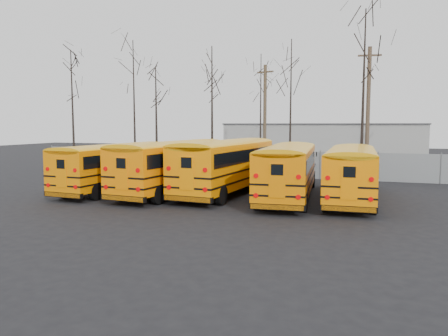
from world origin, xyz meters
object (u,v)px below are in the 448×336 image
at_px(bus_d, 288,167).
at_px(utility_pole_left, 265,117).
at_px(utility_pole_right, 368,110).
at_px(bus_e, 351,169).
at_px(bus_c, 228,162).
at_px(bus_b, 174,162).
at_px(bus_a, 116,163).

bearing_deg(bus_d, utility_pole_left, 103.85).
bearing_deg(utility_pole_left, utility_pole_right, 19.36).
bearing_deg(bus_e, bus_c, 175.94).
relative_size(bus_b, bus_d, 1.04).
height_order(bus_b, utility_pole_right, utility_pole_right).
bearing_deg(bus_d, utility_pole_right, 69.34).
bearing_deg(bus_c, bus_b, -158.47).
bearing_deg(bus_b, utility_pole_left, 86.83).
xyz_separation_m(bus_a, bus_c, (6.67, 1.19, 0.16)).
height_order(bus_a, bus_b, bus_b).
xyz_separation_m(bus_b, bus_d, (6.62, 0.10, -0.07)).
xyz_separation_m(bus_a, bus_e, (13.55, 0.89, -0.00)).
bearing_deg(bus_e, bus_a, -177.83).
xyz_separation_m(bus_d, utility_pole_left, (-4.55, 13.46, 2.88)).
bearing_deg(utility_pole_right, utility_pole_left, 171.75).
xyz_separation_m(bus_c, utility_pole_right, (7.44, 12.50, 3.28)).
bearing_deg(bus_d, bus_a, 177.23).
distance_m(bus_b, bus_e, 9.86).
height_order(bus_a, utility_pole_right, utility_pole_right).
bearing_deg(utility_pole_right, bus_b, -135.06).
distance_m(bus_b, bus_d, 6.62).
xyz_separation_m(bus_a, utility_pole_right, (14.11, 13.69, 3.44)).
height_order(bus_c, utility_pole_right, utility_pole_right).
bearing_deg(bus_b, bus_d, 6.35).
height_order(utility_pole_left, utility_pole_right, utility_pole_right).
relative_size(bus_a, utility_pole_right, 1.04).
relative_size(bus_d, utility_pole_right, 1.08).
bearing_deg(bus_b, bus_c, 22.66).
bearing_deg(bus_e, utility_pole_left, 119.40).
distance_m(bus_a, bus_d, 10.34).
height_order(bus_a, bus_e, bus_a).
relative_size(bus_b, bus_e, 1.08).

